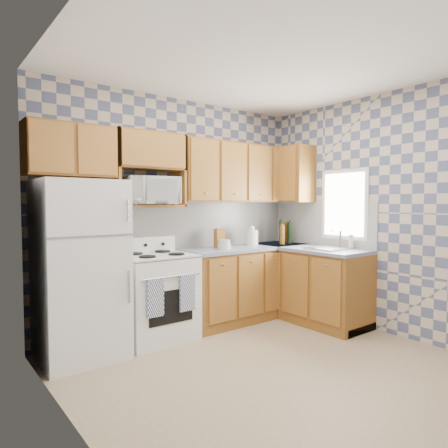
{
  "coord_description": "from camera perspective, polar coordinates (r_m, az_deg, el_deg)",
  "views": [
    {
      "loc": [
        -2.48,
        -2.52,
        1.47
      ],
      "look_at": [
        0.05,
        0.75,
        1.25
      ],
      "focal_mm": 32.0,
      "sensor_mm": 36.0,
      "label": 1
    }
  ],
  "objects": [
    {
      "name": "bottle_0",
      "position": [
        5.46,
        8.22,
        -1.15
      ],
      "size": [
        0.07,
        0.07,
        0.31
      ],
      "primitive_type": "cylinder",
      "color": "black",
      "rests_on": "countertop_back"
    },
    {
      "name": "upper_cabinets_right",
      "position": [
        5.52,
        9.13,
        6.94
      ],
      "size": [
        0.33,
        0.7,
        0.74
      ],
      "primitive_type": "cube",
      "color": "brown",
      "rests_on": "right_wall"
    },
    {
      "name": "stove_body",
      "position": [
        4.41,
        -9.71,
        -10.36
      ],
      "size": [
        0.76,
        0.65,
        0.9
      ],
      "primitive_type": "cube",
      "color": "white",
      "rests_on": "floor"
    },
    {
      "name": "backsplash_back",
      "position": [
        5.03,
        -2.7,
        -0.04
      ],
      "size": [
        2.6,
        0.02,
        0.56
      ],
      "primitive_type": "cube",
      "color": "white",
      "rests_on": "back_wall"
    },
    {
      "name": "knife_block",
      "position": [
        4.91,
        -0.68,
        -2.02
      ],
      "size": [
        0.13,
        0.13,
        0.23
      ],
      "primitive_type": "cube",
      "rotation": [
        0.0,
        0.0,
        -0.2
      ],
      "color": "brown",
      "rests_on": "countertop_back"
    },
    {
      "name": "right_wall",
      "position": [
        4.88,
        21.19,
        1.43
      ],
      "size": [
        0.02,
        3.2,
        2.7
      ],
      "primitive_type": "cube",
      "color": "#50597E",
      "rests_on": "ground"
    },
    {
      "name": "bottle_1",
      "position": [
        5.49,
        9.39,
        -1.24
      ],
      "size": [
        0.07,
        0.07,
        0.29
      ],
      "primitive_type": "cylinder",
      "color": "black",
      "rests_on": "countertop_back"
    },
    {
      "name": "soap_bottle",
      "position": [
        5.0,
        17.71,
        -2.44
      ],
      "size": [
        0.06,
        0.06,
        0.17
      ],
      "primitive_type": "cylinder",
      "color": "beige",
      "rests_on": "countertop_right"
    },
    {
      "name": "countertop_back",
      "position": [
        5.08,
        3.16,
        -3.41
      ],
      "size": [
        1.77,
        0.63,
        0.04
      ],
      "primitive_type": "cube",
      "color": "slate",
      "rests_on": "base_cabinets_back"
    },
    {
      "name": "dish_towel_right",
      "position": [
        4.19,
        -5.28,
        -9.76
      ],
      "size": [
        0.18,
        0.02,
        0.38
      ],
      "primitive_type": "cube",
      "color": "navy",
      "rests_on": "stove_body"
    },
    {
      "name": "backguard",
      "position": [
        4.56,
        -11.4,
        -2.93
      ],
      "size": [
        0.76,
        0.08,
        0.17
      ],
      "primitive_type": "cube",
      "color": "white",
      "rests_on": "cooktop"
    },
    {
      "name": "sink",
      "position": [
        4.92,
        14.78,
        -3.43
      ],
      "size": [
        0.48,
        0.4,
        0.03
      ],
      "primitive_type": "cube",
      "color": "#B7B7BC",
      "rests_on": "countertop_right"
    },
    {
      "name": "window",
      "position": [
        5.12,
        16.8,
        2.68
      ],
      "size": [
        0.02,
        0.66,
        0.86
      ],
      "primitive_type": "cube",
      "color": "white",
      "rests_on": "right_wall"
    },
    {
      "name": "microwave",
      "position": [
        4.39,
        -10.28,
        4.7
      ],
      "size": [
        0.59,
        0.45,
        0.3
      ],
      "primitive_type": "imported",
      "rotation": [
        0.0,
        0.0,
        -0.16
      ],
      "color": "white",
      "rests_on": "microwave_shelf"
    },
    {
      "name": "countertop_right",
      "position": [
        5.13,
        11.63,
        -3.4
      ],
      "size": [
        0.63,
        1.6,
        0.04
      ],
      "primitive_type": "cube",
      "color": "slate",
      "rests_on": "base_cabinets_right"
    },
    {
      "name": "floor",
      "position": [
        3.83,
        6.67,
        -19.55
      ],
      "size": [
        3.4,
        3.4,
        0.0
      ],
      "primitive_type": "plane",
      "color": "#867454",
      "rests_on": "ground"
    },
    {
      "name": "backsplash_right",
      "position": [
        5.34,
        13.73,
        0.05
      ],
      "size": [
        0.02,
        1.6,
        0.56
      ],
      "primitive_type": "cube",
      "color": "white",
      "rests_on": "right_wall"
    },
    {
      "name": "bottle_2",
      "position": [
        5.59,
        8.96,
        -1.27
      ],
      "size": [
        0.07,
        0.07,
        0.27
      ],
      "primitive_type": "cylinder",
      "color": "brown",
      "rests_on": "countertop_back"
    },
    {
      "name": "electric_kettle",
      "position": [
        5.16,
        4.01,
        -1.98
      ],
      "size": [
        0.16,
        0.16,
        0.2
      ],
      "primitive_type": "cylinder",
      "color": "white",
      "rests_on": "countertop_back"
    },
    {
      "name": "base_cabinets_right",
      "position": [
        5.21,
        11.62,
        -8.43
      ],
      "size": [
        0.6,
        1.6,
        0.88
      ],
      "primitive_type": "cube",
      "color": "brown",
      "rests_on": "floor"
    },
    {
      "name": "upper_cabinets_fridge",
      "position": [
        4.16,
        -21.14,
        9.74
      ],
      "size": [
        0.82,
        0.33,
        0.5
      ],
      "primitive_type": "cube",
      "color": "brown",
      "rests_on": "back_wall"
    },
    {
      "name": "bottle_3",
      "position": [
        5.36,
        8.31,
        -1.56
      ],
      "size": [
        0.07,
        0.07,
        0.25
      ],
      "primitive_type": "cylinder",
      "color": "brown",
      "rests_on": "countertop_back"
    },
    {
      "name": "back_wall",
      "position": [
        4.81,
        -6.68,
        1.59
      ],
      "size": [
        3.4,
        0.02,
        2.7
      ],
      "primitive_type": "cube",
      "color": "#50597E",
      "rests_on": "ground"
    },
    {
      "name": "microwave_shelf",
      "position": [
        4.44,
        -10.79,
        2.54
      ],
      "size": [
        0.8,
        0.33,
        0.03
      ],
      "primitive_type": "cube",
      "color": "brown",
      "rests_on": "back_wall"
    },
    {
      "name": "refrigerator",
      "position": [
        4.01,
        -19.86,
        -6.17
      ],
      "size": [
        0.75,
        0.7,
        1.68
      ],
      "primitive_type": "cube",
      "color": "white",
      "rests_on": "floor"
    },
    {
      "name": "food_containers",
      "position": [
        4.78,
        0.04,
        -2.92
      ],
      "size": [
        0.16,
        0.16,
        0.11
      ],
      "primitive_type": null,
      "color": "beige",
      "rests_on": "countertop_back"
    },
    {
      "name": "base_cabinets_back",
      "position": [
        5.16,
        3.11,
        -8.49
      ],
      "size": [
        1.75,
        0.6,
        0.88
      ],
      "primitive_type": "cube",
      "color": "brown",
      "rests_on": "floor"
    },
    {
      "name": "cooktop",
      "position": [
        4.33,
        -9.76,
        -4.49
      ],
      "size": [
        0.76,
        0.65,
        0.02
      ],
      "primitive_type": "cube",
      "color": "silver",
      "rests_on": "stove_body"
    },
    {
      "name": "dish_towel_left",
      "position": [
        4.01,
        -9.77,
        -10.37
      ],
      "size": [
        0.18,
        0.02,
        0.38
      ],
      "primitive_type": "cube",
      "color": "navy",
      "rests_on": "stove_body"
    },
    {
      "name": "upper_cabinets_back",
      "position": [
        5.17,
        2.17,
        7.25
      ],
      "size": [
        1.75,
        0.33,
        0.74
      ],
      "primitive_type": "cube",
      "color": "brown",
      "rests_on": "back_wall"
    }
  ]
}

